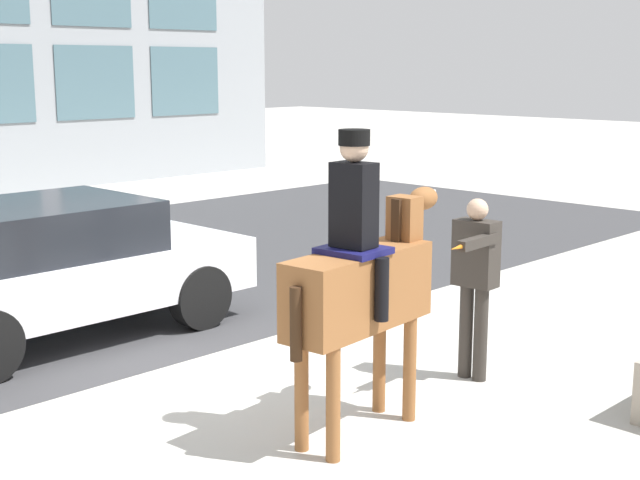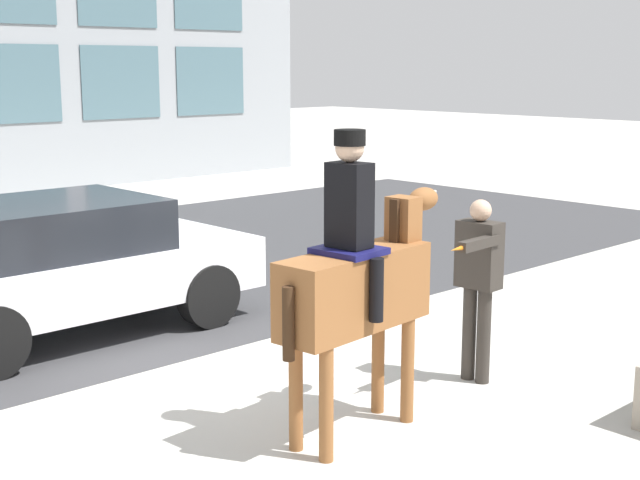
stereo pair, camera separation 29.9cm
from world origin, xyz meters
TOP-DOWN VIEW (x-y plane):
  - ground_plane at (0.00, 0.00)m, footprint 80.00×80.00m
  - mounted_horse_lead at (0.02, -1.93)m, footprint 1.86×0.65m
  - pedestrian_bystander at (1.70, -1.84)m, footprint 0.82×0.46m
  - street_car_near_lane at (-0.37, 2.22)m, footprint 4.07×2.06m

SIDE VIEW (x-z plane):
  - ground_plane at x=0.00m, z-range 0.00..0.00m
  - street_car_near_lane at x=-0.37m, z-range 0.04..1.53m
  - pedestrian_bystander at x=1.70m, z-range 0.16..1.88m
  - mounted_horse_lead at x=0.02m, z-range 0.05..2.49m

